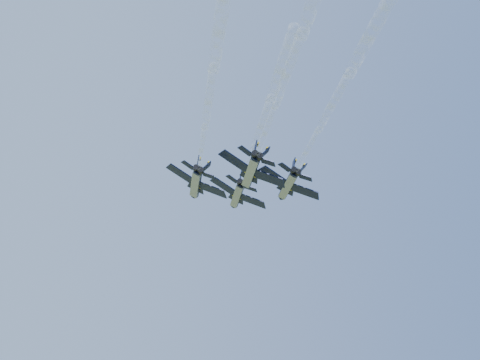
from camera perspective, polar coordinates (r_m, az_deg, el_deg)
name	(u,v)px	position (r m, az deg, el deg)	size (l,w,h in m)	color
jet_lead	(238,195)	(119.53, -0.24, -1.41)	(10.58, 16.00, 5.85)	black
jet_left	(196,183)	(109.51, -4.17, -0.31)	(10.58, 16.00, 5.85)	black
jet_right	(288,185)	(111.03, 4.59, -0.48)	(10.58, 16.00, 5.85)	black
jet_slot	(251,171)	(100.41, 1.06, 0.82)	(10.58, 16.00, 5.85)	black
smoke_trail_lead	(260,141)	(83.69, 1.87, 3.67)	(16.71, 47.07, 2.08)	white
smoke_trail_left	(201,117)	(73.75, -3.71, 6.01)	(16.71, 47.07, 2.08)	white
smoke_trail_right	(337,121)	(75.99, 9.21, 5.58)	(16.71, 47.07, 2.08)	white
smoke_trail_slot	(287,89)	(65.30, 4.50, 8.59)	(16.71, 47.07, 2.08)	white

